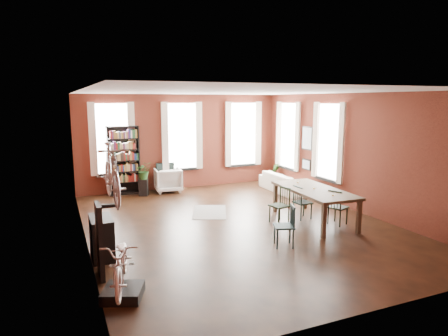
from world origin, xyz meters
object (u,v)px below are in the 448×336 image
dining_chair_d (303,202)px  white_armchair (168,179)px  dining_table (313,205)px  bookshelf (124,160)px  cream_sofa (284,179)px  bicycle_floor (121,240)px  dining_chair_c (338,207)px  bike_trainer (123,293)px  console_table (102,238)px  plant_stand (144,187)px  dining_chair_b (279,206)px  dining_chair_a (284,226)px

dining_chair_d → white_armchair: (-2.37, 4.33, 0.01)m
dining_table → bookshelf: (-3.85, 4.86, 0.68)m
cream_sofa → bicycle_floor: bearing=130.7°
dining_chair_c → bike_trainer: 5.71m
console_table → plant_stand: console_table is taller
dining_chair_d → plant_stand: bearing=35.7°
dining_table → white_armchair: 5.27m
dining_chair_b → dining_chair_c: 1.42m
dining_chair_a → dining_chair_b: bearing=173.0°
dining_chair_d → bike_trainer: (-4.93, -2.45, -0.34)m
dining_chair_b → bicycle_floor: size_ratio=0.58×
dining_chair_c → bookshelf: bookshelf is taller
bike_trainer → bicycle_floor: bicycle_floor is taller
dining_chair_c → plant_stand: size_ratio=1.64×
dining_table → dining_chair_c: 0.59m
dining_chair_c → plant_stand: (-3.75, 4.84, -0.17)m
dining_chair_a → dining_chair_d: 2.13m
dining_table → dining_chair_b: dining_chair_b is taller
dining_chair_c → bookshelf: (-4.26, 5.28, 0.67)m
dining_table → dining_chair_d: 0.35m
console_table → dining_chair_d: bearing=7.6°
dining_chair_a → console_table: size_ratio=1.09×
cream_sofa → dining_table: bearing=160.8°
dining_chair_b → plant_stand: (-2.49, 4.18, -0.18)m
bookshelf → bike_trainer: size_ratio=3.81×
dining_table → bookshelf: bookshelf is taller
console_table → plant_stand: 5.08m
dining_chair_a → console_table: dining_chair_a is taller
dining_chair_c → dining_table: bearing=23.5°
console_table → bicycle_floor: bicycle_floor is taller
dining_chair_b → dining_chair_c: bearing=51.8°
dining_chair_c → white_armchair: bearing=8.0°
console_table → bicycle_floor: (0.11, -1.76, 0.53)m
plant_stand → dining_chair_b: bearing=-59.3°
dining_table → cream_sofa: bearing=73.5°
console_table → plant_stand: (1.80, 4.76, -0.14)m
bicycle_floor → dining_table: bearing=36.1°
bookshelf → console_table: 5.40m
dining_table → dining_chair_d: dining_chair_d is taller
dining_chair_b → white_armchair: bearing=-170.7°
bike_trainer → plant_stand: 6.76m
plant_stand → bicycle_floor: bicycle_floor is taller
dining_chair_c → dining_chair_d: size_ratio=1.02×
bike_trainer → console_table: 1.82m
bike_trainer → console_table: (-0.10, 1.78, 0.32)m
dining_chair_a → console_table: (-3.54, 0.85, -0.04)m
bookshelf → cream_sofa: 5.28m
console_table → bicycle_floor: size_ratio=0.52×
bookshelf → cream_sofa: bookshelf is taller
dining_chair_b → white_armchair: (-1.62, 4.42, -0.01)m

